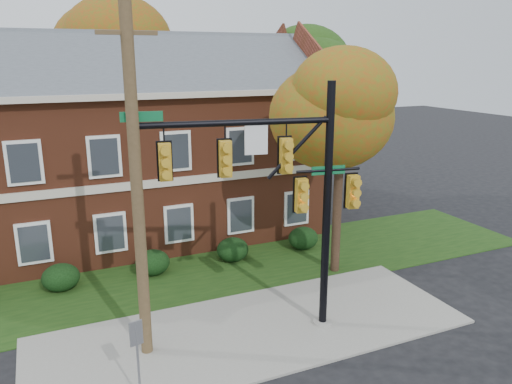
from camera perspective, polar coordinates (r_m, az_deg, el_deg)
name	(u,v)px	position (r m, az deg, el deg)	size (l,w,h in m)	color
ground	(266,347)	(16.02, 1.21, -17.33)	(120.00, 120.00, 0.00)	black
sidewalk	(253,330)	(16.78, -0.29, -15.54)	(14.00, 5.00, 0.08)	gray
grass_strip	(205,272)	(20.95, -5.85, -9.11)	(30.00, 6.00, 0.04)	#193811
apartment_building	(123,136)	(24.73, -14.96, 6.24)	(18.80, 8.80, 9.74)	brown
hedge_left	(61,277)	(20.58, -21.42, -9.08)	(1.40, 1.26, 1.05)	black
hedge_center	(152,263)	(20.92, -11.75, -7.90)	(1.40, 1.26, 1.05)	black
hedge_right	(233,250)	(21.82, -2.70, -6.59)	(1.40, 1.26, 1.05)	black
hedge_far_right	(303,238)	(23.22, 5.41, -5.27)	(1.40, 1.26, 1.05)	black
tree_near_right	(349,110)	(19.58, 10.53, 9.23)	(4.50, 4.25, 8.58)	black
tree_right_rear	(321,66)	(29.23, 7.40, 14.09)	(6.30, 5.95, 10.62)	black
tree_far_rear	(119,53)	(32.42, -15.37, 15.06)	(6.84, 6.46, 11.52)	black
traffic_signal	(283,184)	(14.91, 3.16, 0.89)	(7.07, 1.33, 7.95)	gray
utility_pole	(137,191)	(14.06, -13.45, 0.13)	(1.55, 0.34, 9.98)	#4C3B23
sign_post	(137,348)	(13.36, -13.43, -16.99)	(0.34, 0.12, 2.34)	slate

